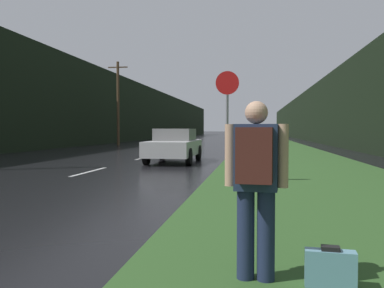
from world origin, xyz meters
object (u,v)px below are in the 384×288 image
(car_passing_near, at_px, (174,145))
(hitchhiker_with_backpack, at_px, (256,179))
(suitcase, at_px, (330,269))
(stop_sign, at_px, (227,116))

(car_passing_near, bearing_deg, hitchhiker_with_backpack, 104.18)
(suitcase, xyz_separation_m, car_passing_near, (-4.14, 13.80, 0.57))
(stop_sign, height_order, car_passing_near, stop_sign)
(suitcase, relative_size, car_passing_near, 0.10)
(stop_sign, bearing_deg, suitcase, -78.95)
(stop_sign, xyz_separation_m, hitchhiker_with_backpack, (0.72, -7.09, -0.81))
(stop_sign, height_order, hitchhiker_with_backpack, stop_sign)
(hitchhiker_with_backpack, bearing_deg, suitcase, 0.55)
(stop_sign, distance_m, suitcase, 7.46)
(stop_sign, relative_size, car_passing_near, 0.65)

